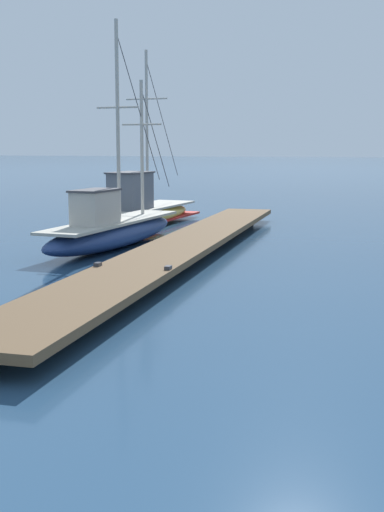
% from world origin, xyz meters
% --- Properties ---
extents(floating_dock, '(3.51, 20.60, 0.53)m').
position_xyz_m(floating_dock, '(-4.97, 16.90, 0.36)').
color(floating_dock, brown).
rests_on(floating_dock, ground).
extents(fishing_boat_0, '(1.65, 8.14, 6.72)m').
position_xyz_m(fishing_boat_0, '(-7.69, 18.02, 0.57)').
color(fishing_boat_0, navy).
rests_on(fishing_boat_0, ground).
extents(fishing_boat_2, '(2.08, 7.53, 6.64)m').
position_xyz_m(fishing_boat_2, '(-9.20, 23.56, 0.57)').
color(fishing_boat_2, gold).
rests_on(fishing_boat_2, ground).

